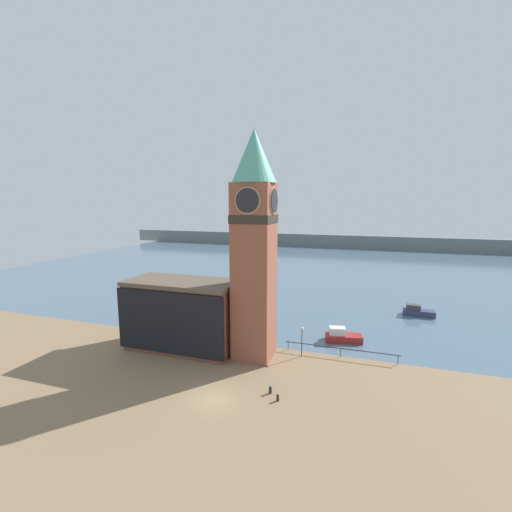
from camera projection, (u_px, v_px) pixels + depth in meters
The scene contains 11 objects.
ground_plane at pixel (213, 400), 31.01m from camera, with size 160.00×160.00×0.00m, color #846B4C.
water at pixel (319, 264), 99.41m from camera, with size 160.00×120.00×0.00m.
far_shoreline at pixel (333, 241), 136.64m from camera, with size 180.00×3.00×5.00m.
pier_railing at pixel (341, 349), 39.49m from camera, with size 12.97×0.08×1.09m.
clock_tower at pixel (254, 241), 37.82m from camera, with size 4.88×4.88×25.46m.
pier_building at pixel (182, 314), 41.72m from camera, with size 13.57×6.40×8.42m.
boat_near at pixel (342, 336), 44.01m from camera, with size 4.87×2.77×1.85m.
boat_far at pixel (418, 312), 54.02m from camera, with size 4.69×1.94×1.74m.
mooring_bollard_near at pixel (278, 397), 30.80m from camera, with size 0.25×0.25×0.65m.
mooring_bollard_far at pixel (270, 389), 32.01m from camera, with size 0.29×0.29×0.72m.
lamp_post at pixel (302, 336), 39.38m from camera, with size 0.32×0.32×3.57m.
Camera 1 is at (12.45, -26.04, 17.71)m, focal length 24.00 mm.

